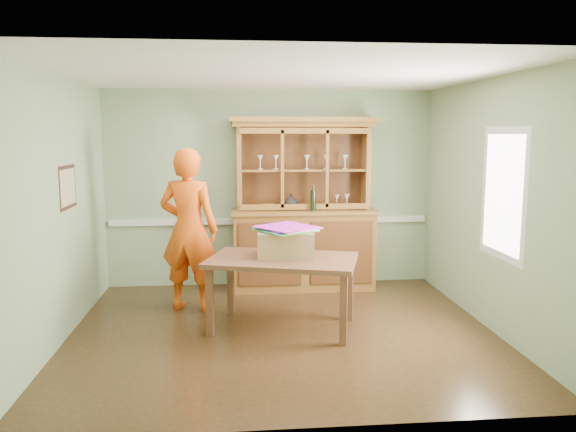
{
  "coord_description": "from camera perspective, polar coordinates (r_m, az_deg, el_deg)",
  "views": [
    {
      "loc": [
        -0.49,
        -5.75,
        2.11
      ],
      "look_at": [
        0.1,
        0.4,
        1.2
      ],
      "focal_mm": 35.0,
      "sensor_mm": 36.0,
      "label": 1
    }
  ],
  "objects": [
    {
      "name": "china_hutch",
      "position": [
        7.65,
        1.55,
        -1.36
      ],
      "size": [
        1.98,
        0.65,
        2.32
      ],
      "color": "brown",
      "rests_on": "floor"
    },
    {
      "name": "dining_table",
      "position": [
        6.07,
        -0.57,
        -5.13
      ],
      "size": [
        1.76,
        1.34,
        0.78
      ],
      "rotation": [
        0.0,
        0.0,
        -0.28
      ],
      "color": "brown",
      "rests_on": "floor"
    },
    {
      "name": "wall_right",
      "position": [
        6.41,
        19.88,
        1.1
      ],
      "size": [
        0.0,
        4.0,
        4.0
      ],
      "primitive_type": "plane",
      "rotation": [
        1.57,
        0.0,
        -1.57
      ],
      "color": "gray",
      "rests_on": "floor"
    },
    {
      "name": "framed_map",
      "position": [
        6.32,
        -21.43,
        2.75
      ],
      "size": [
        0.03,
        0.6,
        0.46
      ],
      "color": "#311D13",
      "rests_on": "wall_left"
    },
    {
      "name": "cardboard_box",
      "position": [
        6.13,
        -0.23,
        -2.78
      ],
      "size": [
        0.63,
        0.52,
        0.28
      ],
      "primitive_type": "cube",
      "rotation": [
        0.0,
        0.0,
        -0.08
      ],
      "color": "tan",
      "rests_on": "dining_table"
    },
    {
      "name": "wall_front",
      "position": [
        3.86,
        1.94,
        -2.93
      ],
      "size": [
        4.5,
        0.0,
        4.5
      ],
      "primitive_type": "plane",
      "rotation": [
        -1.57,
        0.0,
        0.0
      ],
      "color": "gray",
      "rests_on": "floor"
    },
    {
      "name": "ceiling",
      "position": [
        5.8,
        -0.6,
        14.25
      ],
      "size": [
        4.5,
        4.5,
        0.0
      ],
      "primitive_type": "plane",
      "rotation": [
        3.14,
        0.0,
        0.0
      ],
      "color": "white",
      "rests_on": "wall_back"
    },
    {
      "name": "chair_rail",
      "position": [
        7.83,
        -1.8,
        -0.49
      ],
      "size": [
        4.41,
        0.05,
        0.08
      ],
      "primitive_type": "cube",
      "color": "silver",
      "rests_on": "wall_back"
    },
    {
      "name": "window_panel",
      "position": [
        6.12,
        20.97,
        2.13
      ],
      "size": [
        0.03,
        0.96,
        1.36
      ],
      "color": "silver",
      "rests_on": "wall_right"
    },
    {
      "name": "floor",
      "position": [
        6.14,
        -0.56,
        -11.68
      ],
      "size": [
        4.5,
        4.5,
        0.0
      ],
      "primitive_type": "plane",
      "color": "#442A15",
      "rests_on": "ground"
    },
    {
      "name": "wall_left",
      "position": [
        6.06,
        -22.29,
        0.58
      ],
      "size": [
        0.0,
        4.0,
        4.0
      ],
      "primitive_type": "plane",
      "rotation": [
        1.57,
        0.0,
        1.57
      ],
      "color": "gray",
      "rests_on": "floor"
    },
    {
      "name": "person",
      "position": [
        6.78,
        -10.04,
        -1.37
      ],
      "size": [
        0.81,
        0.65,
        1.95
      ],
      "primitive_type": "imported",
      "rotation": [
        0.0,
        0.0,
        2.85
      ],
      "color": "#FF5810",
      "rests_on": "floor"
    },
    {
      "name": "kite_stack",
      "position": [
        6.08,
        -0.12,
        -1.27
      ],
      "size": [
        0.72,
        0.72,
        0.05
      ],
      "rotation": [
        0.0,
        0.0,
        0.55
      ],
      "color": "gold",
      "rests_on": "cardboard_box"
    },
    {
      "name": "wall_back",
      "position": [
        7.8,
        -1.83,
        2.81
      ],
      "size": [
        4.5,
        0.0,
        4.5
      ],
      "primitive_type": "plane",
      "rotation": [
        1.57,
        0.0,
        0.0
      ],
      "color": "gray",
      "rests_on": "floor"
    }
  ]
}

